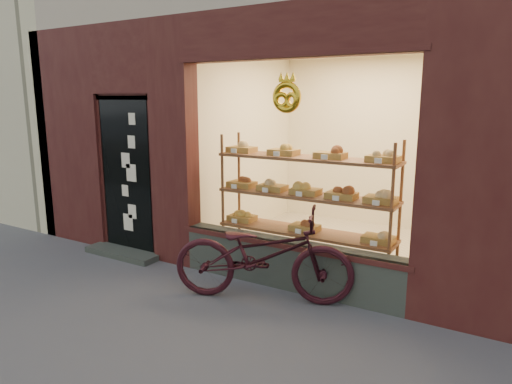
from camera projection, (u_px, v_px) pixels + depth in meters
The scene contains 4 objects.
ground at pixel (122, 365), 3.73m from camera, with size 90.00×90.00×0.00m, color #494A4F.
neighbor_left at pixel (13, 9), 12.25m from camera, with size 12.00×7.00×9.00m, color beige.
display_shelf at pixel (305, 206), 5.47m from camera, with size 2.20×0.45×1.70m.
bicycle at pixel (263, 255), 4.85m from camera, with size 0.67×1.93×1.01m, color black.
Camera 1 is at (2.66, -2.33, 2.14)m, focal length 32.00 mm.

